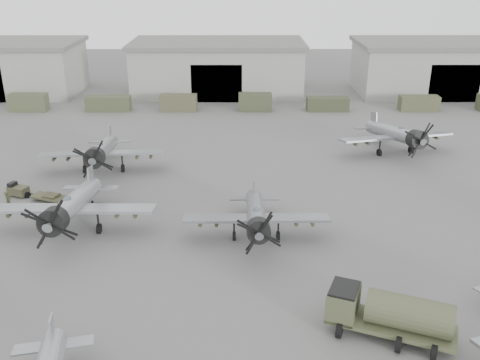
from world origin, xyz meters
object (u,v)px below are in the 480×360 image
at_px(aircraft_mid_1, 71,206).
at_px(ground_crew, 8,201).
at_px(aircraft_far_0, 102,151).
at_px(aircraft_far_1, 398,135).
at_px(aircraft_mid_2, 256,216).
at_px(tug_trailer, 31,193).
at_px(fuel_tanker, 390,312).

bearing_deg(aircraft_mid_1, ground_crew, 148.74).
distance_m(aircraft_far_0, aircraft_far_1, 33.62).
bearing_deg(aircraft_mid_2, aircraft_far_1, 49.83).
height_order(aircraft_mid_2, tug_trailer, aircraft_mid_2).
relative_size(aircraft_far_1, tug_trailer, 2.02).
relative_size(fuel_tanker, ground_crew, 4.17).
bearing_deg(ground_crew, aircraft_far_1, -66.23).
bearing_deg(aircraft_mid_2, fuel_tanker, -57.97).
relative_size(tug_trailer, ground_crew, 3.52).
relative_size(aircraft_far_0, tug_trailer, 1.99).
xyz_separation_m(aircraft_mid_1, aircraft_mid_2, (15.31, -1.20, -0.33)).
height_order(fuel_tanker, tug_trailer, fuel_tanker).
distance_m(fuel_tanker, ground_crew, 34.99).
height_order(aircraft_far_0, fuel_tanker, aircraft_far_0).
height_order(aircraft_far_0, aircraft_far_1, aircraft_far_1).
relative_size(aircraft_mid_2, aircraft_far_0, 0.88).
bearing_deg(aircraft_mid_2, aircraft_far_0, 136.13).
bearing_deg(ground_crew, aircraft_mid_1, -118.78).
bearing_deg(tug_trailer, aircraft_far_0, 71.31).
bearing_deg(ground_crew, aircraft_mid_2, -101.14).
height_order(aircraft_mid_2, fuel_tanker, aircraft_mid_2).
height_order(aircraft_mid_2, aircraft_far_0, aircraft_far_0).
relative_size(aircraft_mid_1, aircraft_far_1, 1.00).
xyz_separation_m(aircraft_far_1, ground_crew, (-39.60, -15.04, -1.52)).
distance_m(aircraft_mid_1, ground_crew, 8.60).
bearing_deg(aircraft_mid_1, tug_trailer, 131.15).
height_order(aircraft_far_1, fuel_tanker, aircraft_far_1).
distance_m(aircraft_mid_1, tug_trailer, 9.73).
height_order(aircraft_mid_2, ground_crew, aircraft_mid_2).
bearing_deg(aircraft_far_1, aircraft_mid_2, -142.86).
relative_size(aircraft_mid_2, tug_trailer, 1.76).
height_order(aircraft_far_0, tug_trailer, aircraft_far_0).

